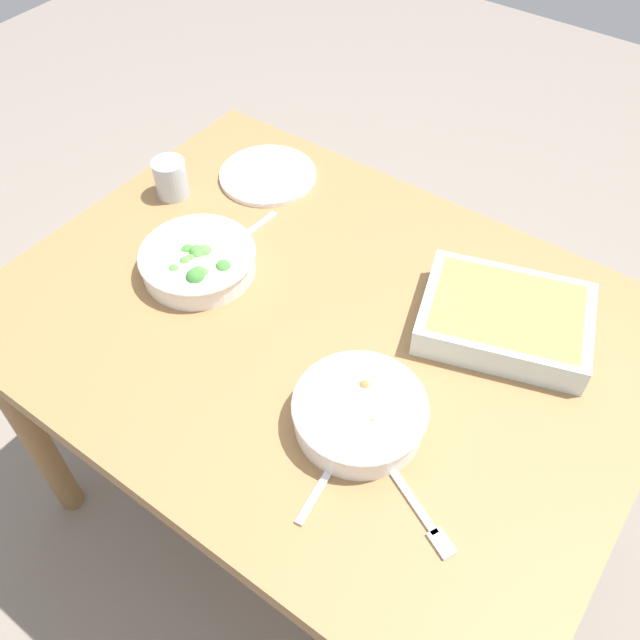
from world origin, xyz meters
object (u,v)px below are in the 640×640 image
broccoli_bowl (198,260)px  spoon_by_stew (334,463)px  baking_dish (505,317)px  side_plate (268,175)px  spoon_by_broccoli (238,240)px  drink_cup (171,180)px  stew_bowl (359,412)px  fork_on_table (421,513)px

broccoli_bowl → spoon_by_stew: 0.51m
baking_dish → side_plate: (0.64, -0.10, -0.03)m
spoon_by_broccoli → broccoli_bowl: bearing=86.8°
broccoli_bowl → drink_cup: size_ratio=2.71×
spoon_by_stew → broccoli_bowl: bearing=-23.1°
baking_dish → drink_cup: 0.77m
baking_dish → spoon_by_stew: (0.09, 0.41, -0.03)m
side_plate → drink_cup: bearing=51.8°
side_plate → spoon_by_broccoli: (-0.09, 0.21, -0.00)m
spoon_by_stew → spoon_by_broccoli: same height
side_plate → stew_bowl: bearing=141.3°
baking_dish → stew_bowl: bearing=72.4°
baking_dish → spoon_by_stew: 0.42m
stew_bowl → baking_dish: 0.34m
broccoli_bowl → baking_dish: bearing=-159.1°
stew_bowl → fork_on_table: stew_bowl is taller
stew_bowl → fork_on_table: (-0.16, 0.08, -0.03)m
stew_bowl → spoon_by_stew: bearing=97.4°
broccoli_bowl → spoon_by_stew: size_ratio=1.31×
broccoli_bowl → baking_dish: broccoli_bowl is taller
broccoli_bowl → spoon_by_broccoli: broccoli_bowl is taller
baking_dish → fork_on_table: baking_dish is taller
baking_dish → fork_on_table: size_ratio=2.11×
drink_cup → spoon_by_stew: drink_cup is taller
drink_cup → side_plate: (-0.13, -0.17, -0.03)m
baking_dish → drink_cup: bearing=4.9°
side_plate → spoon_by_stew: bearing=136.6°
broccoli_bowl → side_plate: size_ratio=1.05×
stew_bowl → spoon_by_broccoli: size_ratio=1.26×
fork_on_table → spoon_by_stew: bearing=3.2°
side_plate → spoon_by_broccoli: side_plate is taller
spoon_by_broccoli → fork_on_table: bearing=153.9°
drink_cup → spoon_by_broccoli: 0.22m
broccoli_bowl → spoon_by_stew: (-0.46, 0.20, -0.03)m
drink_cup → spoon_by_stew: 0.76m
broccoli_bowl → drink_cup: 0.26m
side_plate → broccoli_bowl: bearing=104.1°
side_plate → spoon_by_stew: size_ratio=1.25×
side_plate → spoon_by_stew: (-0.54, 0.51, -0.00)m
baking_dish → side_plate: 0.64m
baking_dish → spoon_by_stew: baking_dish is taller
stew_bowl → spoon_by_broccoli: (0.45, -0.22, -0.03)m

